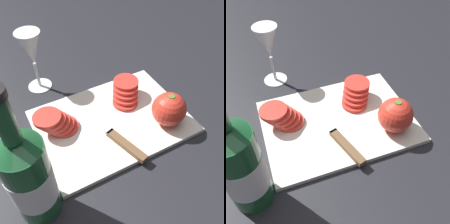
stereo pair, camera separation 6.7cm
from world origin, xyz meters
The scene contains 8 objects.
ground_plane centered at (0.00, 0.00, 0.00)m, with size 3.00×3.00×0.00m, color black.
cutting_board centered at (0.10, -0.01, 0.01)m, with size 0.39×0.28×0.01m.
wine_bottle centered at (-0.14, -0.14, 0.11)m, with size 0.08×0.08×0.32m.
wine_glass centered at (-0.02, 0.23, 0.13)m, with size 0.07×0.07×0.18m.
whole_tomato centered at (0.22, -0.08, 0.06)m, with size 0.09×0.09×0.09m.
knife centered at (0.08, -0.07, 0.02)m, with size 0.10×0.30×0.01m.
tomato_slice_stack_near centered at (0.17, 0.05, 0.04)m, with size 0.09×0.10×0.05m.
tomato_slice_stack_far centered at (-0.04, 0.03, 0.04)m, with size 0.11×0.08×0.05m.
Camera 2 is at (-0.06, -0.45, 0.52)m, focal length 42.00 mm.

